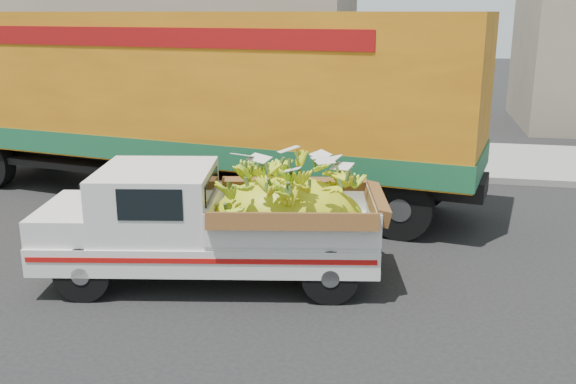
# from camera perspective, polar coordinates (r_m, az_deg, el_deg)

# --- Properties ---
(ground) EXTENTS (100.00, 100.00, 0.00)m
(ground) POSITION_cam_1_polar(r_m,az_deg,el_deg) (9.31, -12.34, -8.72)
(ground) COLOR black
(ground) RESTS_ON ground
(curb) EXTENTS (60.00, 0.25, 0.15)m
(curb) POSITION_cam_1_polar(r_m,az_deg,el_deg) (15.81, -1.85, 2.11)
(curb) COLOR gray
(curb) RESTS_ON ground
(sidewalk) EXTENTS (60.00, 4.00, 0.14)m
(sidewalk) POSITION_cam_1_polar(r_m,az_deg,el_deg) (17.81, -0.28, 3.65)
(sidewalk) COLOR gray
(sidewalk) RESTS_ON ground
(building_left) EXTENTS (18.00, 6.00, 5.00)m
(building_left) POSITION_cam_1_polar(r_m,az_deg,el_deg) (25.74, -15.54, 12.28)
(building_left) COLOR gray
(building_left) RESTS_ON ground
(pickup_truck) EXTENTS (5.00, 2.56, 1.67)m
(pickup_truck) POSITION_cam_1_polar(r_m,az_deg,el_deg) (9.23, -4.73, -2.62)
(pickup_truck) COLOR black
(pickup_truck) RESTS_ON ground
(semi_trailer) EXTENTS (12.08, 4.53, 3.80)m
(semi_trailer) POSITION_cam_1_polar(r_m,az_deg,el_deg) (13.42, -8.78, 8.38)
(semi_trailer) COLOR black
(semi_trailer) RESTS_ON ground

